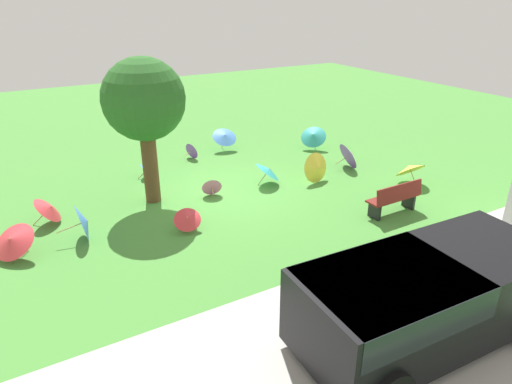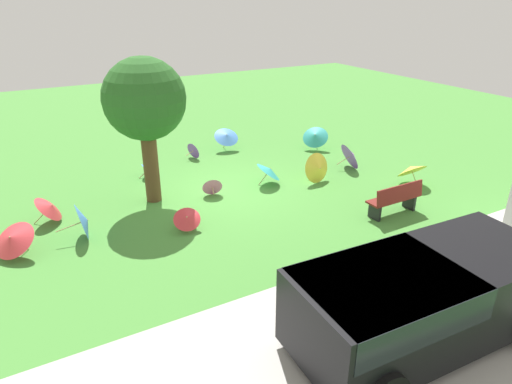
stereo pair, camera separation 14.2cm
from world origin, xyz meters
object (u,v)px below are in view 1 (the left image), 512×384
park_bench (395,198)px  parasol_purple_1 (350,155)px  parasol_blue_0 (147,170)px  parasol_red_2 (187,219)px  parasol_blue_2 (225,136)px  parasol_red_0 (12,240)px  parasol_teal_2 (269,170)px  parasol_yellow_0 (317,168)px  parasol_teal_0 (313,136)px  parasol_pink_0 (212,186)px  van_dark (420,296)px  parasol_purple_3 (193,151)px  parasol_yellow_1 (410,168)px  parasol_blue_1 (84,222)px  parasol_red_1 (49,208)px  shade_tree (144,102)px

park_bench → parasol_purple_1: (-1.28, -3.32, 0.00)m
parasol_blue_0 → parasol_purple_1: size_ratio=0.58×
park_bench → parasol_red_2: 5.53m
parasol_purple_1 → parasol_blue_2: 4.75m
parasol_red_0 → parasol_teal_2: size_ratio=1.21×
parasol_yellow_0 → parasol_blue_2: bearing=-75.1°
parasol_teal_0 → parasol_pink_0: size_ratio=1.96×
van_dark → parasol_purple_3: bearing=-91.7°
parasol_yellow_1 → parasol_teal_0: bearing=-81.9°
parasol_blue_1 → parasol_blue_2: 7.39m
parasol_teal_0 → parasol_purple_1: (0.09, 2.21, -0.09)m
parasol_yellow_1 → parasol_red_2: (7.18, -0.53, -0.16)m
parasol_red_0 → parasol_purple_3: bearing=-144.6°
parasol_purple_3 → parasol_red_2: parasol_red_2 is taller
parasol_teal_2 → parasol_red_1: bearing=-5.1°
park_bench → parasol_blue_1: (7.50, -2.69, 0.01)m
shade_tree → parasol_blue_0: bearing=-102.6°
van_dark → parasol_purple_1: bearing=-123.0°
shade_tree → parasol_yellow_1: size_ratio=4.29×
parasol_red_0 → parasol_purple_3: parasol_red_0 is taller
parasol_blue_0 → parasol_yellow_1: size_ratio=0.65×
parasol_purple_1 → parasol_blue_1: bearing=4.1°
van_dark → parasol_blue_2: size_ratio=4.80×
parasol_purple_3 → parasol_red_2: 5.50m
parasol_purple_3 → parasol_yellow_1: parasol_yellow_1 is taller
parasol_pink_0 → parasol_yellow_0: (-3.32, 0.71, 0.19)m
parasol_teal_2 → parasol_pink_0: bearing=-3.4°
parasol_purple_3 → parasol_blue_2: (-1.40, -0.21, 0.28)m
parasol_red_0 → parasol_purple_3: (-6.08, -4.32, -0.18)m
parasol_blue_0 → park_bench: bearing=130.2°
van_dark → parasol_teal_2: (-1.43, -7.18, -0.44)m
park_bench → parasol_yellow_0: bearing=-81.0°
parasol_teal_0 → parasol_blue_1: 9.32m
parasol_blue_0 → parasol_teal_2: size_ratio=0.57×
shade_tree → parasol_teal_0: shade_tree is taller
park_bench → parasol_teal_0: parasol_teal_0 is taller
parasol_teal_0 → parasol_red_1: (9.50, 1.52, -0.12)m
park_bench → parasol_pink_0: 5.19m
parasol_red_1 → parasol_blue_1: parasol_blue_1 is taller
parasol_yellow_0 → parasol_red_0: bearing=1.8°
shade_tree → parasol_red_0: size_ratio=3.15×
van_dark → parasol_yellow_0: van_dark is taller
park_bench → parasol_red_1: (8.13, -4.01, -0.03)m
parasol_purple_1 → parasol_blue_2: bearing=-52.9°
parasol_red_1 → parasol_red_2: 3.62m
parasol_blue_0 → parasol_teal_2: bearing=141.9°
parasol_teal_0 → parasol_yellow_1: size_ratio=1.35×
van_dark → parasol_red_2: bearing=-71.1°
parasol_yellow_1 → parasol_teal_2: parasol_yellow_1 is taller
shade_tree → parasol_pink_0: shade_tree is taller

